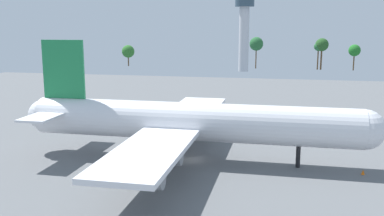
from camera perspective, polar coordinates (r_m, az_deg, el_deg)
name	(u,v)px	position (r m, az deg, el deg)	size (l,w,h in m)	color
ground_plane	(192,160)	(71.53, 0.00, -6.95)	(235.31, 235.31, 0.00)	slate
cargo_airplane	(191,122)	(69.88, -0.15, -1.90)	(58.83, 54.39, 19.59)	silver
fuel_truck	(76,123)	(96.31, -15.13, -1.98)	(3.24, 4.20, 2.32)	#333338
pushback_tractor	(100,107)	(115.12, -12.06, 0.18)	(4.53, 5.42, 2.17)	#232328
safety_cone_nose	(363,172)	(69.69, 21.76, -7.91)	(0.53, 0.53, 0.76)	orange
control_tower	(244,28)	(213.66, 6.94, 10.44)	(9.28, 9.28, 34.97)	silver
tree_line_backdrop	(254,48)	(229.51, 8.18, 7.95)	(126.30, 7.13, 16.46)	#51381E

